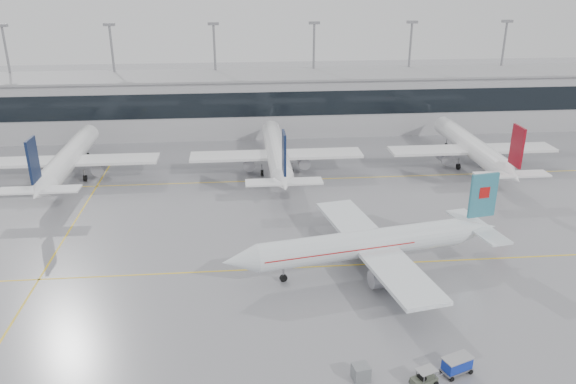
{
  "coord_description": "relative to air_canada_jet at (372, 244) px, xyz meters",
  "views": [
    {
      "loc": [
        -6.57,
        -58.74,
        33.33
      ],
      "look_at": [
        0.0,
        12.0,
        5.0
      ],
      "focal_mm": 35.0,
      "sensor_mm": 36.0,
      "label": 1
    }
  ],
  "objects": [
    {
      "name": "parked_jet_c",
      "position": [
        -8.64,
        34.77,
        0.36
      ],
      "size": [
        29.64,
        36.96,
        11.72
      ],
      "rotation": [
        0.0,
        0.0,
        1.57
      ],
      "color": "white",
      "rests_on": "ground"
    },
    {
      "name": "taxi_line_cross",
      "position": [
        -38.64,
        16.09,
        -3.35
      ],
      "size": [
        0.25,
        60.0,
        0.01
      ],
      "primitive_type": "cube",
      "color": "yellow",
      "rests_on": "ground"
    },
    {
      "name": "parked_jet_b",
      "position": [
        -43.64,
        34.77,
        0.36
      ],
      "size": [
        29.64,
        36.96,
        11.72
      ],
      "rotation": [
        0.0,
        0.0,
        1.57
      ],
      "color": "white",
      "rests_on": "ground"
    },
    {
      "name": "taxi_line_north",
      "position": [
        -8.64,
        31.09,
        -3.35
      ],
      "size": [
        120.0,
        0.25,
        0.01
      ],
      "primitive_type": "cube",
      "color": "yellow",
      "rests_on": "ground"
    },
    {
      "name": "ground",
      "position": [
        -8.64,
        1.09,
        -3.35
      ],
      "size": [
        320.0,
        320.0,
        0.0
      ],
      "primitive_type": "plane",
      "color": "gray",
      "rests_on": "ground"
    },
    {
      "name": "gse_unit",
      "position": [
        -5.26,
        -18.99,
        -2.64
      ],
      "size": [
        1.64,
        1.56,
        1.43
      ],
      "primitive_type": "cube",
      "rotation": [
        0.0,
        0.0,
        0.18
      ],
      "color": "slate",
      "rests_on": "ground"
    },
    {
      "name": "light_masts",
      "position": [
        -8.64,
        69.09,
        9.99
      ],
      "size": [
        156.4,
        1.0,
        22.6
      ],
      "color": "gray",
      "rests_on": "ground"
    },
    {
      "name": "air_canada_jet",
      "position": [
        0.0,
        0.0,
        0.0
      ],
      "size": [
        34.49,
        27.41,
        10.65
      ],
      "rotation": [
        0.0,
        0.0,
        3.33
      ],
      "color": "white",
      "rests_on": "ground"
    },
    {
      "name": "terminal_glass",
      "position": [
        -8.64,
        55.54,
        4.15
      ],
      "size": [
        180.0,
        0.2,
        5.0
      ],
      "primitive_type": "cube",
      "color": "black",
      "rests_on": "ground"
    },
    {
      "name": "parked_jet_d",
      "position": [
        26.36,
        34.77,
        0.36
      ],
      "size": [
        29.64,
        36.96,
        11.72
      ],
      "rotation": [
        0.0,
        0.0,
        1.57
      ],
      "color": "white",
      "rests_on": "ground"
    },
    {
      "name": "terminal",
      "position": [
        -8.64,
        63.09,
        2.65
      ],
      "size": [
        180.0,
        15.0,
        12.0
      ],
      "primitive_type": "cube",
      "color": "#A4A4A8",
      "rests_on": "ground"
    },
    {
      "name": "baggage_tug",
      "position": [
        -0.02,
        -20.25,
        -2.79
      ],
      "size": [
        3.29,
        2.03,
        1.58
      ],
      "rotation": [
        0.0,
        0.0,
        0.36
      ],
      "color": "#444A3C",
      "rests_on": "ground"
    },
    {
      "name": "taxi_line_main",
      "position": [
        -8.64,
        1.09,
        -3.35
      ],
      "size": [
        120.0,
        0.25,
        0.01
      ],
      "primitive_type": "cube",
      "color": "yellow",
      "rests_on": "ground"
    },
    {
      "name": "baggage_cart",
      "position": [
        3.35,
        -18.98,
        -2.38
      ],
      "size": [
        3.03,
        2.33,
        1.66
      ],
      "rotation": [
        0.0,
        0.0,
        0.36
      ],
      "color": "gray",
      "rests_on": "ground"
    },
    {
      "name": "terminal_roof",
      "position": [
        -8.64,
        63.09,
        8.85
      ],
      "size": [
        182.0,
        16.0,
        0.4
      ],
      "primitive_type": "cube",
      "color": "gray",
      "rests_on": "ground"
    }
  ]
}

